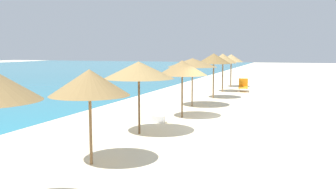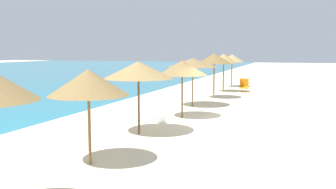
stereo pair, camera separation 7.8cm
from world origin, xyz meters
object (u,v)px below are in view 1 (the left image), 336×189
beach_umbrella_4 (182,68)px  beach_umbrella_8 (231,58)px  beach_umbrella_7 (223,58)px  lounge_chair_1 (243,86)px  beach_umbrella_3 (139,70)px  beach_umbrella_2 (89,83)px  beach_umbrella_6 (214,59)px  cooler_box (158,119)px  beach_umbrella_5 (192,63)px

beach_umbrella_4 → beach_umbrella_8: bearing=1.1°
beach_umbrella_7 → lounge_chair_1: 2.62m
beach_umbrella_3 → beach_umbrella_4: (3.71, -0.52, -0.07)m
beach_umbrella_4 → lounge_chair_1: bearing=-5.5°
beach_umbrella_2 → beach_umbrella_8: size_ratio=0.94×
beach_umbrella_4 → beach_umbrella_7: 11.18m
lounge_chair_1 → beach_umbrella_4: bearing=77.1°
beach_umbrella_3 → beach_umbrella_8: bearing=-0.7°
beach_umbrella_6 → cooler_box: beach_umbrella_6 is taller
beach_umbrella_5 → beach_umbrella_8: size_ratio=0.99×
beach_umbrella_2 → lounge_chair_1: bearing=-4.2°
beach_umbrella_2 → beach_umbrella_6: size_ratio=0.90×
beach_umbrella_3 → cooler_box: size_ratio=4.90×
beach_umbrella_4 → beach_umbrella_3: bearing=172.0°
beach_umbrella_2 → cooler_box: beach_umbrella_2 is taller
beach_umbrella_8 → cooler_box: 16.70m
lounge_chair_1 → cooler_box: size_ratio=2.71×
beach_umbrella_4 → beach_umbrella_6: 7.31m
cooler_box → beach_umbrella_6: bearing=-3.2°
beach_umbrella_7 → beach_umbrella_4: bearing=-178.7°
beach_umbrella_5 → beach_umbrella_7: size_ratio=0.96×
beach_umbrella_3 → beach_umbrella_8: size_ratio=0.97×
beach_umbrella_8 → lounge_chair_1: 3.95m
beach_umbrella_4 → beach_umbrella_7: beach_umbrella_7 is taller
beach_umbrella_3 → beach_umbrella_7: (14.89, -0.28, 0.11)m
beach_umbrella_2 → lounge_chair_1: 19.68m
beach_umbrella_8 → beach_umbrella_4: bearing=-178.9°
beach_umbrella_5 → beach_umbrella_6: (3.79, -0.37, 0.14)m
beach_umbrella_6 → beach_umbrella_7: size_ratio=1.02×
beach_umbrella_3 → beach_umbrella_6: beach_umbrella_6 is taller
beach_umbrella_5 → cooler_box: 5.47m
beach_umbrella_2 → beach_umbrella_4: beach_umbrella_4 is taller
beach_umbrella_6 → lounge_chair_1: (4.68, -1.28, -2.12)m
beach_umbrella_3 → beach_umbrella_4: size_ratio=1.02×
beach_umbrella_3 → beach_umbrella_8: beach_umbrella_8 is taller
beach_umbrella_2 → beach_umbrella_7: bearing=-0.1°
beach_umbrella_5 → beach_umbrella_8: (11.56, -0.20, 0.01)m
beach_umbrella_5 → lounge_chair_1: 8.85m
beach_umbrella_5 → beach_umbrella_7: (7.67, -0.23, 0.07)m
beach_umbrella_2 → beach_umbrella_5: size_ratio=0.95×
beach_umbrella_2 → beach_umbrella_3: bearing=3.6°
beach_umbrella_2 → beach_umbrella_6: 14.87m
beach_umbrella_5 → cooler_box: beach_umbrella_5 is taller
lounge_chair_1 → beach_umbrella_5: bearing=71.7°
beach_umbrella_3 → beach_umbrella_7: size_ratio=0.94×
beach_umbrella_3 → beach_umbrella_8: (18.78, -0.24, 0.05)m
beach_umbrella_6 → lounge_chair_1: beach_umbrella_6 is taller
cooler_box → beach_umbrella_4: bearing=-22.4°
beach_umbrella_5 → beach_umbrella_2: bearing=-179.0°
beach_umbrella_6 → cooler_box: (-8.78, 0.49, -2.37)m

